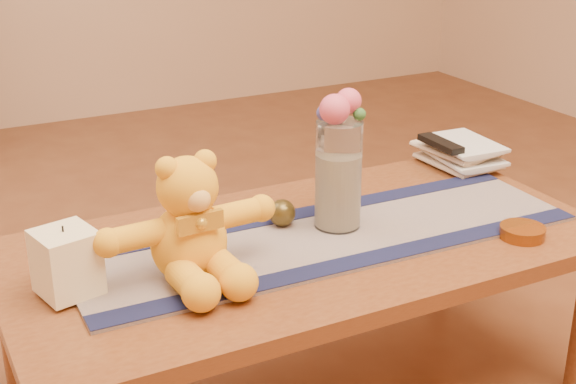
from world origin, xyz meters
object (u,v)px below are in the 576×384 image
pillar_candle (67,262)px  glass_vase (338,175)px  tv_remote (441,143)px  teddy_bear (188,218)px  bronze_ball (282,213)px  book_bottom (437,167)px  amber_dish (522,232)px

pillar_candle → glass_vase: size_ratio=0.52×
pillar_candle → tv_remote: 1.13m
teddy_bear → bronze_ball: 0.32m
book_bottom → amber_dish: bearing=-104.9°
teddy_bear → tv_remote: teddy_bear is taller
glass_vase → amber_dish: bearing=-34.0°
teddy_bear → tv_remote: bearing=14.4°
book_bottom → tv_remote: tv_remote is taller
bronze_ball → teddy_bear: bearing=-155.6°
tv_remote → glass_vase: bearing=-155.8°
teddy_bear → bronze_ball: size_ratio=5.72×
teddy_bear → pillar_candle: 0.26m
tv_remote → bronze_ball: bearing=-165.9°
pillar_candle → amber_dish: pillar_candle is taller
teddy_bear → pillar_candle: bearing=169.1°
bronze_ball → tv_remote: (0.58, 0.14, 0.04)m
tv_remote → amber_dish: bearing=-102.2°
book_bottom → glass_vase: bearing=-157.7°
teddy_bear → glass_vase: (0.40, 0.07, 0.00)m
glass_vase → bronze_ball: 0.16m
glass_vase → book_bottom: (0.46, 0.22, -0.13)m
pillar_candle → book_bottom: 1.14m
book_bottom → pillar_candle: bearing=-170.3°
teddy_bear → glass_vase: 0.41m
glass_vase → bronze_ball: glass_vase is taller
tv_remote → book_bottom: bearing=90.0°
amber_dish → glass_vase: bearing=146.0°
pillar_candle → tv_remote: size_ratio=0.84×
pillar_candle → teddy_bear: bearing=-7.8°
teddy_bear → glass_vase: size_ratio=1.44×
pillar_candle → book_bottom: pillar_candle is taller
pillar_candle → book_bottom: size_ratio=0.60×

